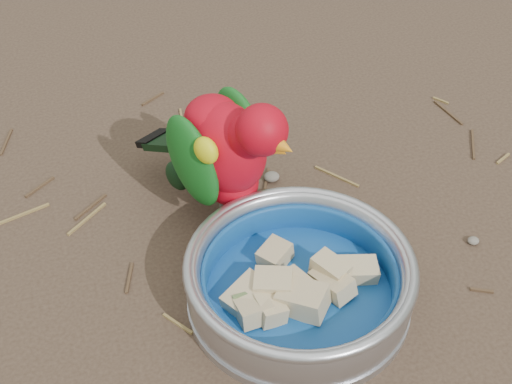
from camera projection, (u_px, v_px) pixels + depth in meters
name	position (u px, v px, depth m)	size (l,w,h in m)	color
ground	(287.00, 302.00, 0.76)	(60.00, 60.00, 0.00)	#443326
food_bowl	(298.00, 296.00, 0.75)	(0.24, 0.24, 0.02)	#B2B2BA
bowl_wall	(300.00, 277.00, 0.73)	(0.24, 0.24, 0.04)	#B2B2BA
fruit_wedges	(299.00, 281.00, 0.74)	(0.14, 0.14, 0.03)	tan
lory_parrot	(227.00, 159.00, 0.80)	(0.10, 0.22, 0.18)	#AE0615
ground_debris	(302.00, 261.00, 0.80)	(0.90, 0.80, 0.01)	olive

